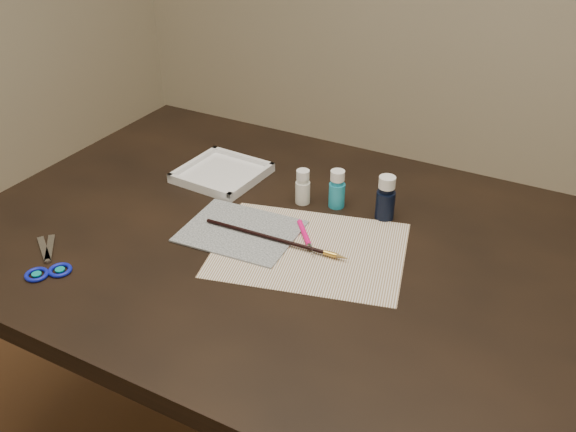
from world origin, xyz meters
The scene contains 10 objects.
table centered at (0.00, 0.00, 0.38)m, with size 1.30×0.90×0.75m, color black.
paper centered at (0.06, -0.02, 0.75)m, with size 0.36×0.28×0.00m, color white.
canvas centered at (-0.09, -0.03, 0.75)m, with size 0.22×0.18×0.00m, color black.
paint_bottle_white centered at (-0.04, 0.14, 0.79)m, with size 0.03×0.03×0.08m, color silver.
paint_bottle_cyan centered at (0.03, 0.16, 0.79)m, with size 0.03×0.03×0.08m, color teal.
paint_bottle_navy centered at (0.14, 0.16, 0.80)m, with size 0.04×0.04×0.10m, color black.
paintbrush centered at (-0.01, -0.03, 0.76)m, with size 0.31×0.01×0.01m, color black, non-canonical shape.
craft_knife centered at (0.04, 0.00, 0.76)m, with size 0.13×0.01×0.01m, color #F50C74, non-canonical shape.
scissors centered at (-0.37, -0.29, 0.75)m, with size 0.17×0.08×0.01m, color silver, non-canonical shape.
palette_tray centered at (-0.26, 0.15, 0.76)m, with size 0.18×0.18×0.02m, color white.
Camera 1 is at (0.51, -0.93, 1.45)m, focal length 40.00 mm.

